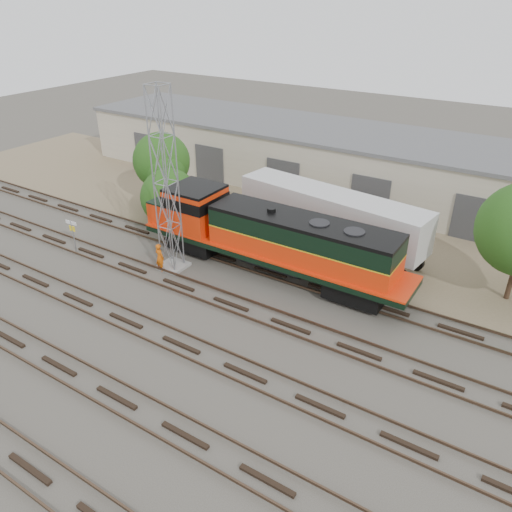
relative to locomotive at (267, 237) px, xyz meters
The scene contains 11 objects.
ground 6.53m from the locomotive, 86.86° to the right, with size 140.00×140.00×0.00m, color #47423A.
dirt_strip 9.36m from the locomotive, 87.91° to the left, with size 80.00×16.00×0.02m, color #726047.
tracks 9.34m from the locomotive, 87.91° to the right, with size 80.00×20.40×0.28m.
warehouse 16.98m from the locomotive, 88.74° to the left, with size 58.40×10.40×5.30m.
locomotive is the anchor object (origin of this frame).
signal_tower 6.98m from the locomotive, 152.75° to the right, with size 1.73×1.73×11.74m.
sign_post 13.69m from the locomotive, 159.19° to the right, with size 0.99×0.11×2.41m.
worker 7.13m from the locomotive, 148.67° to the right, with size 0.71×0.46×1.94m, color #CF550B.
semi_trailer 5.60m from the locomotive, 65.28° to the left, with size 14.08×4.57×4.26m.
tree_west 14.23m from the locomotive, 158.90° to the left, with size 4.95×4.71×6.16m.
tree_mid 10.75m from the locomotive, 165.72° to the left, with size 4.76×4.54×4.54m.
Camera 1 is at (14.39, -18.28, 16.46)m, focal length 35.00 mm.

